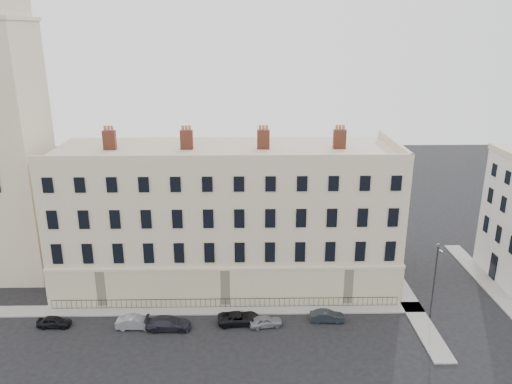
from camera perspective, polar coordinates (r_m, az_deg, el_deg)
ground at (r=47.68m, az=3.76°, el=-16.35°), size 160.00×160.00×0.00m
terrace at (r=54.75m, az=-3.36°, el=-2.74°), size 36.22×12.22×17.00m
pavement_terrace at (r=52.07m, az=-8.05°, el=-13.18°), size 48.00×2.00×0.12m
pavement_east_return at (r=56.82m, az=16.50°, el=-10.96°), size 2.00×24.00×0.12m
pavement_adjacent at (r=62.10m, az=24.90°, el=-9.38°), size 2.00×20.00×0.12m
railings at (r=51.84m, az=-3.52°, el=-12.54°), size 35.00×0.04×0.96m
car_a at (r=52.50m, az=-22.07°, el=-13.57°), size 3.17×1.32×1.07m
car_b at (r=49.99m, az=-13.59°, el=-14.27°), size 3.63×1.28×1.20m
car_c at (r=49.19m, az=-9.99°, el=-14.55°), size 4.34×1.85×1.25m
car_d at (r=49.35m, az=-1.94°, el=-14.21°), size 4.28×2.28×1.14m
car_e at (r=48.93m, az=1.11°, el=-14.55°), size 3.34×1.79×1.08m
car_f at (r=50.14m, az=8.13°, el=-13.87°), size 3.35×1.30×1.09m
streetlamp at (r=51.26m, az=19.75°, el=-9.23°), size 0.45×1.68×7.82m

